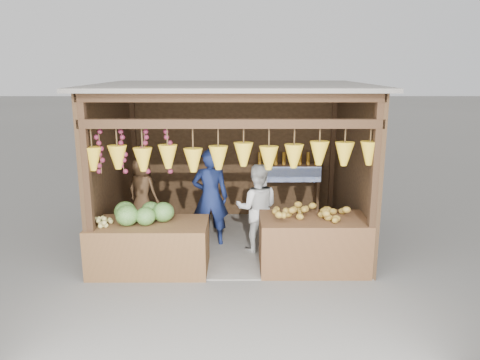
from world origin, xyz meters
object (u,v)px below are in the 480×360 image
Objects in this scene: counter_right at (313,243)px; vendor_seated at (142,191)px; counter_left at (149,247)px; man_standing at (210,197)px; woman_standing at (257,208)px.

vendor_seated reaches higher than counter_right.
vendor_seated is (-0.32, 1.22, 0.52)m from counter_left.
woman_standing is (0.76, -0.28, -0.10)m from man_standing.
man_standing is at bearing 148.16° from counter_right.
vendor_seated reaches higher than counter_left.
vendor_seated is (-1.16, 0.19, 0.06)m from man_standing.
counter_right is 1.89m from man_standing.
counter_left is at bearing 129.55° from vendor_seated.
counter_right is (2.40, 0.05, 0.03)m from counter_left.
man_standing is 1.18m from vendor_seated.
counter_left is 2.40m from counter_right.
counter_left is at bearing -178.72° from counter_right.
woman_standing is at bearing 24.96° from counter_left.
man_standing is (-1.56, 0.97, 0.43)m from counter_right.
counter_left is 1.04× the size of man_standing.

